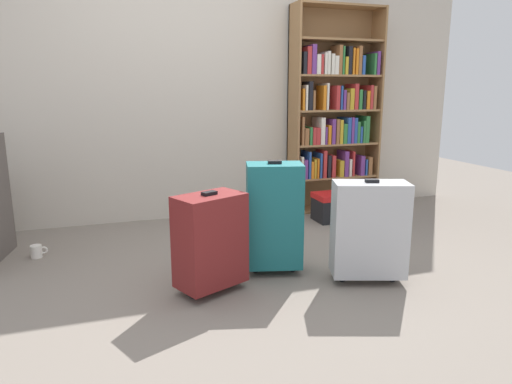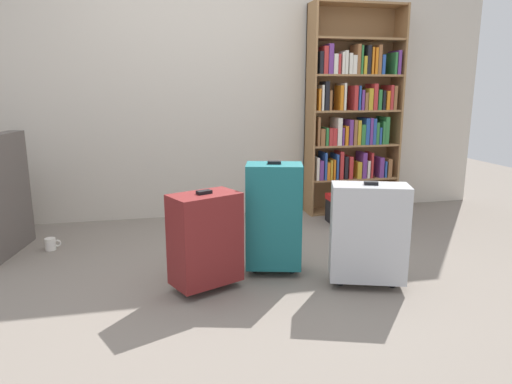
{
  "view_description": "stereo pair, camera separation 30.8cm",
  "coord_description": "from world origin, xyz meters",
  "px_view_note": "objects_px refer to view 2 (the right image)",
  "views": [
    {
      "loc": [
        -0.8,
        -2.69,
        1.22
      ],
      "look_at": [
        0.15,
        0.16,
        0.55
      ],
      "focal_mm": 32.6,
      "sensor_mm": 36.0,
      "label": 1
    },
    {
      "loc": [
        -0.5,
        -2.77,
        1.22
      ],
      "look_at": [
        0.15,
        0.16,
        0.55
      ],
      "focal_mm": 32.6,
      "sensor_mm": 36.0,
      "label": 2
    }
  ],
  "objects_px": {
    "mug": "(51,244)",
    "suitcase_teal": "(274,216)",
    "storage_box": "(353,208)",
    "suitcase_silver": "(368,233)",
    "suitcase_dark_red": "(205,239)",
    "bookshelf": "(352,112)"
  },
  "relations": [
    {
      "from": "mug",
      "to": "suitcase_teal",
      "type": "height_order",
      "value": "suitcase_teal"
    },
    {
      "from": "storage_box",
      "to": "suitcase_silver",
      "type": "relative_size",
      "value": 0.67
    },
    {
      "from": "storage_box",
      "to": "suitcase_teal",
      "type": "relative_size",
      "value": 0.59
    },
    {
      "from": "suitcase_silver",
      "to": "suitcase_dark_red",
      "type": "xyz_separation_m",
      "value": [
        -0.99,
        0.17,
        -0.02
      ]
    },
    {
      "from": "suitcase_silver",
      "to": "suitcase_teal",
      "type": "relative_size",
      "value": 0.88
    },
    {
      "from": "bookshelf",
      "to": "storage_box",
      "type": "height_order",
      "value": "bookshelf"
    },
    {
      "from": "bookshelf",
      "to": "suitcase_dark_red",
      "type": "distance_m",
      "value": 2.38
    },
    {
      "from": "suitcase_silver",
      "to": "suitcase_teal",
      "type": "distance_m",
      "value": 0.62
    },
    {
      "from": "bookshelf",
      "to": "mug",
      "type": "height_order",
      "value": "bookshelf"
    },
    {
      "from": "mug",
      "to": "storage_box",
      "type": "relative_size",
      "value": 0.27
    },
    {
      "from": "storage_box",
      "to": "suitcase_teal",
      "type": "height_order",
      "value": "suitcase_teal"
    },
    {
      "from": "bookshelf",
      "to": "suitcase_silver",
      "type": "bearing_deg",
      "value": -110.16
    },
    {
      "from": "suitcase_teal",
      "to": "suitcase_dark_red",
      "type": "relative_size",
      "value": 1.22
    },
    {
      "from": "storage_box",
      "to": "suitcase_silver",
      "type": "xyz_separation_m",
      "value": [
        -0.51,
        -1.34,
        0.21
      ]
    },
    {
      "from": "bookshelf",
      "to": "suitcase_silver",
      "type": "distance_m",
      "value": 1.98
    },
    {
      "from": "mug",
      "to": "suitcase_dark_red",
      "type": "xyz_separation_m",
      "value": [
        1.09,
        -0.98,
        0.28
      ]
    },
    {
      "from": "bookshelf",
      "to": "storage_box",
      "type": "bearing_deg",
      "value": -108.52
    },
    {
      "from": "mug",
      "to": "suitcase_dark_red",
      "type": "distance_m",
      "value": 1.49
    },
    {
      "from": "suitcase_dark_red",
      "to": "bookshelf",
      "type": "bearing_deg",
      "value": 44.17
    },
    {
      "from": "bookshelf",
      "to": "suitcase_silver",
      "type": "height_order",
      "value": "bookshelf"
    },
    {
      "from": "mug",
      "to": "suitcase_dark_red",
      "type": "bearing_deg",
      "value": -41.76
    },
    {
      "from": "bookshelf",
      "to": "mug",
      "type": "relative_size",
      "value": 16.66
    }
  ]
}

